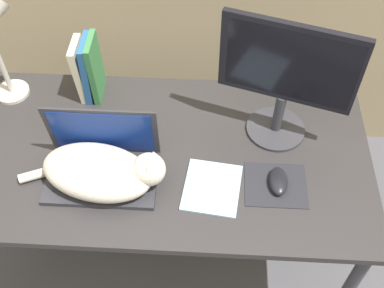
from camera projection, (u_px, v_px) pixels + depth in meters
desk at (163, 164)px, 1.75m from camera, size 1.47×0.76×0.74m
laptop at (102, 164)px, 1.61m from camera, size 0.37×0.23×0.25m
cat at (102, 172)px, 1.56m from camera, size 0.50×0.28×0.15m
external_monitor at (286, 77)px, 1.56m from camera, size 0.44×0.21×0.47m
mousepad at (276, 185)px, 1.61m from camera, size 0.21×0.18×0.00m
computer_mouse at (278, 181)px, 1.60m from camera, size 0.06×0.11×0.03m
book_row at (88, 69)px, 1.79m from camera, size 0.09×0.14×0.26m
notepad at (212, 188)px, 1.60m from camera, size 0.21×0.23×0.01m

